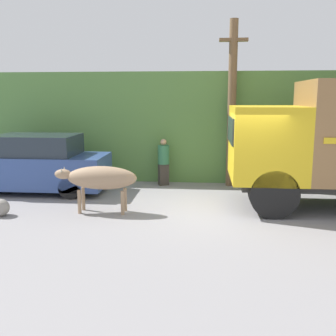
{
  "coord_description": "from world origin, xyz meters",
  "views": [
    {
      "loc": [
        -0.67,
        -9.81,
        2.89
      ],
      "look_at": [
        -1.61,
        0.15,
        1.09
      ],
      "focal_mm": 42.0,
      "sensor_mm": 36.0,
      "label": 1
    }
  ],
  "objects_px": {
    "parked_suv": "(35,165)",
    "utility_pole": "(232,102)",
    "pedestrian_on_hill": "(163,160)",
    "roadside_rock": "(1,208)",
    "brown_cow": "(100,178)"
  },
  "relations": [
    {
      "from": "pedestrian_on_hill",
      "to": "roadside_rock",
      "type": "relative_size",
      "value": 3.64
    },
    {
      "from": "pedestrian_on_hill",
      "to": "utility_pole",
      "type": "relative_size",
      "value": 0.29
    },
    {
      "from": "parked_suv",
      "to": "pedestrian_on_hill",
      "type": "bearing_deg",
      "value": 22.03
    },
    {
      "from": "parked_suv",
      "to": "utility_pole",
      "type": "relative_size",
      "value": 0.83
    },
    {
      "from": "brown_cow",
      "to": "utility_pole",
      "type": "relative_size",
      "value": 0.4
    },
    {
      "from": "parked_suv",
      "to": "utility_pole",
      "type": "height_order",
      "value": "utility_pole"
    },
    {
      "from": "brown_cow",
      "to": "utility_pole",
      "type": "distance_m",
      "value": 5.25
    },
    {
      "from": "brown_cow",
      "to": "parked_suv",
      "type": "bearing_deg",
      "value": 148.42
    },
    {
      "from": "parked_suv",
      "to": "brown_cow",
      "type": "bearing_deg",
      "value": -34.42
    },
    {
      "from": "parked_suv",
      "to": "roadside_rock",
      "type": "bearing_deg",
      "value": -82.08
    },
    {
      "from": "parked_suv",
      "to": "roadside_rock",
      "type": "distance_m",
      "value": 2.64
    },
    {
      "from": "pedestrian_on_hill",
      "to": "parked_suv",
      "type": "bearing_deg",
      "value": -8.87
    },
    {
      "from": "brown_cow",
      "to": "pedestrian_on_hill",
      "type": "xyz_separation_m",
      "value": [
        1.26,
        3.3,
        -0.05
      ]
    },
    {
      "from": "brown_cow",
      "to": "pedestrian_on_hill",
      "type": "height_order",
      "value": "pedestrian_on_hill"
    },
    {
      "from": "brown_cow",
      "to": "utility_pole",
      "type": "height_order",
      "value": "utility_pole"
    }
  ]
}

